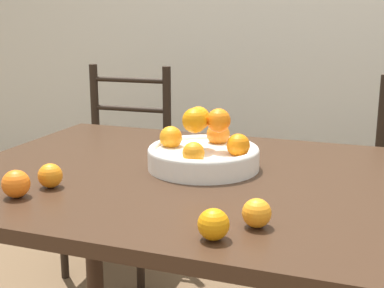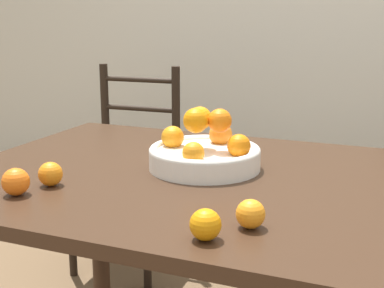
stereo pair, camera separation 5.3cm
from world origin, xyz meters
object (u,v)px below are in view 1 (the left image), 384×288
at_px(fruit_bowl, 204,151).
at_px(orange_loose_1, 50,176).
at_px(chair_left, 120,172).
at_px(orange_loose_2, 213,224).
at_px(orange_loose_0, 16,184).
at_px(orange_loose_3, 257,213).

relative_size(fruit_bowl, orange_loose_1, 5.07).
bearing_deg(chair_left, orange_loose_2, -57.73).
distance_m(orange_loose_0, chair_left, 1.24).
relative_size(orange_loose_2, orange_loose_3, 1.03).
xyz_separation_m(orange_loose_3, chair_left, (-0.92, 1.13, -0.33)).
distance_m(orange_loose_0, orange_loose_2, 0.53).
distance_m(orange_loose_0, orange_loose_3, 0.59).
xyz_separation_m(orange_loose_0, orange_loose_2, (0.53, -0.07, -0.00)).
distance_m(orange_loose_2, chair_left, 1.53).
relative_size(orange_loose_0, chair_left, 0.07).
xyz_separation_m(fruit_bowl, chair_left, (-0.68, 0.76, -0.35)).
xyz_separation_m(orange_loose_2, orange_loose_3, (0.07, 0.09, -0.00)).
relative_size(fruit_bowl, chair_left, 0.34).
xyz_separation_m(fruit_bowl, orange_loose_3, (0.24, -0.38, -0.02)).
bearing_deg(orange_loose_0, chair_left, 106.00).
relative_size(orange_loose_1, orange_loose_2, 0.99).
bearing_deg(orange_loose_3, orange_loose_1, 172.26).
relative_size(orange_loose_0, orange_loose_2, 1.07).
bearing_deg(orange_loose_2, chair_left, 124.92).
relative_size(orange_loose_0, orange_loose_3, 1.10).
bearing_deg(orange_loose_2, orange_loose_1, 161.24).
distance_m(fruit_bowl, orange_loose_2, 0.50).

